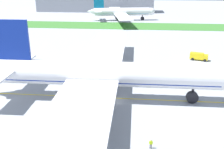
{
  "coord_description": "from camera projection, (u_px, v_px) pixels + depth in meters",
  "views": [
    {
      "loc": [
        5.08,
        -54.35,
        26.64
      ],
      "look_at": [
        -0.9,
        7.02,
        3.95
      ],
      "focal_mm": 42.06,
      "sensor_mm": 36.0,
      "label": 1
    }
  ],
  "objects": [
    {
      "name": "ground_crew_wingwalker_port",
      "position": [
        53.0,
        112.0,
        53.69
      ],
      "size": [
        0.42,
        0.5,
        1.61
      ],
      "color": "black",
      "rests_on": "ground"
    },
    {
      "name": "grass_median_strip",
      "position": [
        129.0,
        26.0,
        155.79
      ],
      "size": [
        320.0,
        24.0,
        0.1
      ],
      "primitive_type": "cube",
      "color": "#38722D",
      "rests_on": "ground"
    },
    {
      "name": "terminal_building",
      "position": [
        95.0,
        0.0,
        221.56
      ],
      "size": [
        97.31,
        20.0,
        18.0
      ],
      "primitive_type": "cube",
      "color": "gray",
      "rests_on": "ground"
    },
    {
      "name": "parked_airliner_far_left",
      "position": [
        121.0,
        12.0,
        174.32
      ],
      "size": [
        45.13,
        71.17,
        16.41
      ],
      "color": "white",
      "rests_on": "ground"
    },
    {
      "name": "service_truck_baggage_loader",
      "position": [
        199.0,
        56.0,
        90.15
      ],
      "size": [
        6.29,
        3.84,
        2.58
      ],
      "color": "yellow",
      "rests_on": "ground"
    },
    {
      "name": "ground_plane",
      "position": [
        113.0,
        101.0,
        60.43
      ],
      "size": [
        600.0,
        600.0,
        0.0
      ],
      "primitive_type": "plane",
      "color": "#9399A0",
      "rests_on": "ground"
    },
    {
      "name": "ground_crew_marshaller_front",
      "position": [
        151.0,
        143.0,
        43.28
      ],
      "size": [
        0.6,
        0.25,
        1.71
      ],
      "color": "black",
      "rests_on": "ground"
    },
    {
      "name": "apron_taxi_line",
      "position": [
        114.0,
        98.0,
        62.01
      ],
      "size": [
        280.0,
        0.36,
        0.01
      ],
      "primitive_type": "cube",
      "color": "yellow",
      "rests_on": "ground"
    },
    {
      "name": "ground_crew_wingwalker_starboard",
      "position": [
        68.0,
        81.0,
        69.74
      ],
      "size": [
        0.57,
        0.29,
        1.63
      ],
      "color": "black",
      "rests_on": "ground"
    },
    {
      "name": "airliner_foreground",
      "position": [
        101.0,
        74.0,
        59.36
      ],
      "size": [
        61.7,
        98.98,
        18.21
      ],
      "color": "white",
      "rests_on": "ground"
    }
  ]
}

